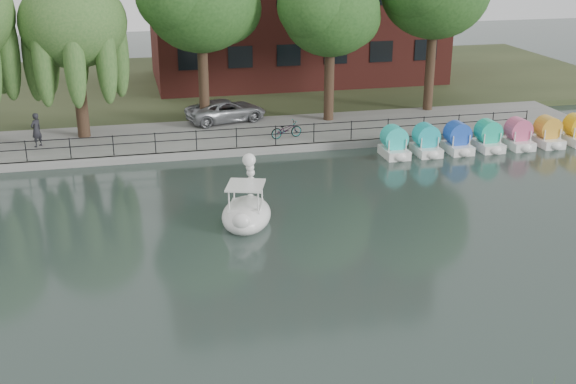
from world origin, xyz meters
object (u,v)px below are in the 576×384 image
object	(u,v)px
minivan	(226,109)
pedestrian	(36,127)
swan_boat	(247,209)
bicycle	(286,129)

from	to	relation	value
minivan	pedestrian	distance (m)	10.33
pedestrian	swan_boat	distance (m)	14.15
minivan	swan_boat	bearing A→B (deg)	160.34
minivan	swan_boat	xyz separation A→B (m)	(-1.29, -13.92, -0.57)
pedestrian	swan_boat	size ratio (longest dim) A/B	0.58
minivan	swan_boat	distance (m)	13.99
bicycle	swan_boat	bearing A→B (deg)	147.03
pedestrian	bicycle	bearing A→B (deg)	123.08
minivan	pedestrian	size ratio (longest dim) A/B	2.62
minivan	swan_boat	size ratio (longest dim) A/B	1.52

